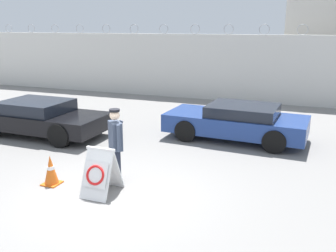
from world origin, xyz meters
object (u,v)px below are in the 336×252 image
barricade_sign (100,172)px  parked_car_front_coupe (41,117)px  traffic_cone_near (51,170)px  parked_car_rear_sedan (237,121)px  security_guard (116,143)px

barricade_sign → parked_car_front_coupe: (-4.13, 3.19, 0.09)m
barricade_sign → traffic_cone_near: size_ratio=1.50×
parked_car_front_coupe → parked_car_rear_sedan: (6.06, 1.76, -0.00)m
traffic_cone_near → barricade_sign: bearing=-1.6°
barricade_sign → security_guard: (0.05, 0.62, 0.46)m
barricade_sign → traffic_cone_near: barricade_sign is taller
traffic_cone_near → parked_car_rear_sedan: bearing=56.6°
security_guard → parked_car_front_coupe: size_ratio=0.40×
barricade_sign → security_guard: bearing=84.7°
barricade_sign → traffic_cone_near: bearing=178.1°
parked_car_front_coupe → traffic_cone_near: bearing=-47.4°
security_guard → traffic_cone_near: bearing=68.9°
barricade_sign → security_guard: security_guard is taller
security_guard → parked_car_front_coupe: (-4.18, 2.58, -0.37)m
security_guard → parked_car_rear_sedan: size_ratio=0.39×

